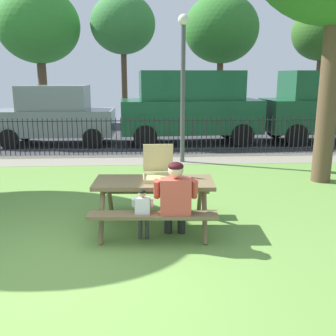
% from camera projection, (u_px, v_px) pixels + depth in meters
% --- Properties ---
extents(ground, '(28.00, 11.11, 0.02)m').
position_uv_depth(ground, '(82.00, 226.00, 6.16)').
color(ground, '#679441').
extents(cobblestone_walkway, '(28.00, 1.40, 0.01)m').
position_uv_depth(cobblestone_walkway, '(110.00, 160.00, 10.88)').
color(cobblestone_walkway, gray).
extents(street_asphalt, '(28.00, 7.84, 0.01)m').
position_uv_depth(street_asphalt, '(121.00, 135.00, 15.36)').
color(street_asphalt, '#38383D').
extents(picnic_table_foreground, '(1.87, 1.57, 0.79)m').
position_uv_depth(picnic_table_foreground, '(154.00, 192.00, 5.90)').
color(picnic_table_foreground, brown).
rests_on(picnic_table_foreground, ground).
extents(pizza_box_open, '(0.47, 0.54, 0.52)m').
position_uv_depth(pizza_box_open, '(159.00, 172.00, 5.96)').
color(pizza_box_open, tan).
rests_on(pizza_box_open, picnic_table_foreground).
extents(adult_at_table, '(0.62, 0.61, 1.19)m').
position_uv_depth(adult_at_table, '(176.00, 198.00, 5.40)').
color(adult_at_table, '#262626').
rests_on(adult_at_table, ground).
extents(child_at_table, '(0.30, 0.29, 0.80)m').
position_uv_depth(child_at_table, '(143.00, 210.00, 5.40)').
color(child_at_table, '#3D3D3D').
rests_on(child_at_table, ground).
extents(iron_fence_streetside, '(19.60, 0.03, 1.10)m').
position_uv_depth(iron_fence_streetside, '(111.00, 136.00, 11.42)').
color(iron_fence_streetside, black).
rests_on(iron_fence_streetside, ground).
extents(lamp_post_walkway, '(0.28, 0.28, 3.82)m').
position_uv_depth(lamp_post_walkway, '(183.00, 74.00, 10.10)').
color(lamp_post_walkway, '#4C4C51').
rests_on(lamp_post_walkway, ground).
extents(parked_car_left, '(3.90, 1.83, 1.98)m').
position_uv_depth(parked_car_left, '(55.00, 115.00, 13.09)').
color(parked_car_left, gray).
rests_on(parked_car_left, ground).
extents(parked_car_center, '(4.81, 2.30, 2.46)m').
position_uv_depth(parked_car_center, '(190.00, 105.00, 13.26)').
color(parked_car_center, '#185233').
rests_on(parked_car_center, ground).
extents(parked_car_right, '(4.75, 2.18, 2.46)m').
position_uv_depth(parked_car_right, '(332.00, 105.00, 13.53)').
color(parked_car_right, '#194D2F').
rests_on(parked_car_right, ground).
extents(far_tree_midleft, '(3.98, 3.98, 6.43)m').
position_uv_depth(far_tree_midleft, '(38.00, 26.00, 18.74)').
color(far_tree_midleft, brown).
rests_on(far_tree_midleft, ground).
extents(far_tree_center, '(3.17, 3.17, 6.15)m').
position_uv_depth(far_tree_center, '(123.00, 25.00, 18.93)').
color(far_tree_center, brown).
rests_on(far_tree_center, ground).
extents(far_tree_midright, '(3.71, 3.71, 6.20)m').
position_uv_depth(far_tree_midright, '(221.00, 29.00, 19.23)').
color(far_tree_midright, brown).
rests_on(far_tree_midright, ground).
extents(far_tree_right, '(3.06, 3.06, 5.76)m').
position_uv_depth(far_tree_right, '(323.00, 33.00, 19.55)').
color(far_tree_right, brown).
rests_on(far_tree_right, ground).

